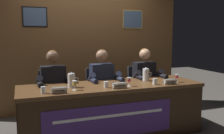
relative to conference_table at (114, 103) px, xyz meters
The scene contains 20 objects.
ground_plane 0.51m from the conference_table, 87.86° to the left, with size 12.00×12.00×0.00m, color #4C4742.
wall_back_panelled 1.70m from the conference_table, 89.84° to the left, with size 3.80×0.14×2.60m.
conference_table is the anchor object (origin of this frame).
chair_left 1.03m from the conference_table, 137.66° to the left, with size 0.44×0.44×0.90m.
panelist_left 0.93m from the conference_table, 146.98° to the left, with size 0.51×0.48×1.23m.
nameplate_left 0.87m from the conference_table, 165.72° to the right, with size 0.19×0.06×0.08m.
juice_glass_left 0.67m from the conference_table, behind, with size 0.06×0.06×0.12m.
water_cup_left 1.02m from the conference_table, behind, with size 0.06×0.06×0.08m.
chair_center 0.70m from the conference_table, 89.67° to the left, with size 0.44×0.44×0.90m.
panelist_center 0.54m from the conference_table, 89.54° to the left, with size 0.51×0.48×1.23m.
nameplate_center 0.34m from the conference_table, 89.09° to the right, with size 0.20×0.06×0.08m.
juice_glass_center 0.39m from the conference_table, 31.56° to the right, with size 0.06×0.06×0.12m.
water_cup_center 0.33m from the conference_table, 151.27° to the right, with size 0.06×0.06×0.08m.
chair_right 1.04m from the conference_table, 42.05° to the left, with size 0.44×0.44×0.90m.
panelist_right 0.94m from the conference_table, 32.75° to the left, with size 0.51×0.48×1.23m.
nameplate_right 0.86m from the conference_table, 14.06° to the right, with size 0.20×0.06×0.08m.
juice_glass_right 1.01m from the conference_table, ahead, with size 0.06×0.06×0.12m.
water_cup_right 0.65m from the conference_table, 12.46° to the right, with size 0.06×0.06×0.08m.
water_pitcher_left_side 0.68m from the conference_table, behind, with size 0.15×0.10×0.21m.
water_pitcher_right_side 0.70m from the conference_table, 16.78° to the left, with size 0.15×0.10×0.21m.
Camera 1 is at (-1.22, -3.25, 1.45)m, focal length 39.61 mm.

